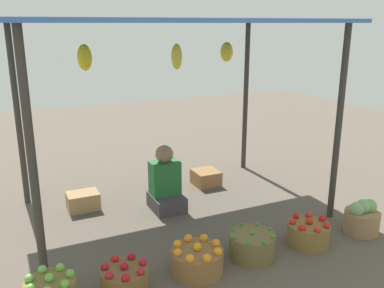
% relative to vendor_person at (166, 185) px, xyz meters
% --- Properties ---
extents(ground_plane, '(14.00, 14.00, 0.00)m').
position_rel_vendor_person_xyz_m(ground_plane, '(0.07, -0.06, -0.30)').
color(ground_plane, brown).
extents(market_stall_structure, '(3.42, 2.18, 2.18)m').
position_rel_vendor_person_xyz_m(market_stall_structure, '(0.07, -0.05, 1.72)').
color(market_stall_structure, '#38332D').
rests_on(market_stall_structure, ground).
extents(vendor_person, '(0.36, 0.44, 0.78)m').
position_rel_vendor_person_xyz_m(vendor_person, '(0.00, 0.00, 0.00)').
color(vendor_person, '#453F44').
rests_on(vendor_person, ground).
extents(basket_red_apples, '(0.40, 0.40, 0.27)m').
position_rel_vendor_person_xyz_m(basket_red_apples, '(-0.90, -1.37, -0.18)').
color(basket_red_apples, brown).
rests_on(basket_red_apples, ground).
extents(basket_oranges, '(0.47, 0.47, 0.28)m').
position_rel_vendor_person_xyz_m(basket_oranges, '(-0.24, -1.36, -0.18)').
color(basket_oranges, olive).
rests_on(basket_oranges, ground).
extents(basket_green_chilies, '(0.43, 0.43, 0.27)m').
position_rel_vendor_person_xyz_m(basket_green_chilies, '(0.34, -1.35, -0.18)').
color(basket_green_chilies, brown).
rests_on(basket_green_chilies, ground).
extents(basket_red_tomatoes, '(0.42, 0.42, 0.28)m').
position_rel_vendor_person_xyz_m(basket_red_tomatoes, '(0.98, -1.39, -0.18)').
color(basket_red_tomatoes, olive).
rests_on(basket_red_tomatoes, ground).
extents(basket_cabbages, '(0.36, 0.36, 0.37)m').
position_rel_vendor_person_xyz_m(basket_cabbages, '(1.66, -1.43, -0.14)').
color(basket_cabbages, '#997550').
rests_on(basket_cabbages, ground).
extents(wooden_crate_near_vendor, '(0.33, 0.35, 0.20)m').
position_rel_vendor_person_xyz_m(wooden_crate_near_vendor, '(0.78, 0.48, -0.20)').
color(wooden_crate_near_vendor, '#95663E').
rests_on(wooden_crate_near_vendor, ground).
extents(wooden_crate_stacked_rear, '(0.36, 0.27, 0.21)m').
position_rel_vendor_person_xyz_m(wooden_crate_stacked_rear, '(-0.90, 0.39, -0.19)').
color(wooden_crate_stacked_rear, '#A67D52').
rests_on(wooden_crate_stacked_rear, ground).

